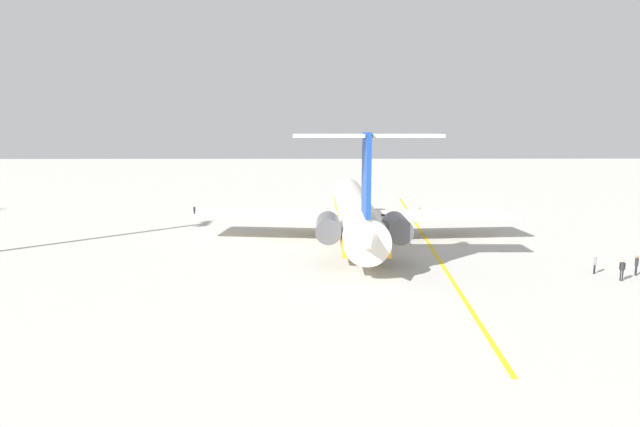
{
  "coord_description": "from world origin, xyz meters",
  "views": [
    {
      "loc": [
        -59.19,
        9.2,
        12.47
      ],
      "look_at": [
        1.8,
        8.51,
        2.87
      ],
      "focal_mm": 30.15,
      "sensor_mm": 36.0,
      "label": 1
    }
  ],
  "objects_px": {
    "main_jetliner": "(355,211)",
    "ground_crew_near_tail": "(595,262)",
    "ground_crew_near_nose": "(637,263)",
    "safety_cone_nose": "(437,210)",
    "ground_crew_portside": "(194,210)",
    "safety_cone_wingtip": "(419,208)",
    "ground_crew_starboard": "(622,267)"
  },
  "relations": [
    {
      "from": "ground_crew_near_tail",
      "to": "safety_cone_wingtip",
      "type": "xyz_separation_m",
      "value": [
        37.21,
        8.02,
        -0.81
      ]
    },
    {
      "from": "ground_crew_near_tail",
      "to": "safety_cone_wingtip",
      "type": "bearing_deg",
      "value": -25.48
    },
    {
      "from": "safety_cone_nose",
      "to": "ground_crew_near_tail",
      "type": "bearing_deg",
      "value": -171.2
    },
    {
      "from": "safety_cone_nose",
      "to": "safety_cone_wingtip",
      "type": "height_order",
      "value": "same"
    },
    {
      "from": "ground_crew_near_tail",
      "to": "safety_cone_wingtip",
      "type": "relative_size",
      "value": 3.1
    },
    {
      "from": "ground_crew_near_tail",
      "to": "safety_cone_nose",
      "type": "relative_size",
      "value": 3.1
    },
    {
      "from": "ground_crew_portside",
      "to": "ground_crew_starboard",
      "type": "height_order",
      "value": "ground_crew_starboard"
    },
    {
      "from": "main_jetliner",
      "to": "ground_crew_near_nose",
      "type": "relative_size",
      "value": 23.65
    },
    {
      "from": "ground_crew_portside",
      "to": "ground_crew_starboard",
      "type": "relative_size",
      "value": 0.91
    },
    {
      "from": "ground_crew_near_nose",
      "to": "safety_cone_nose",
      "type": "xyz_separation_m",
      "value": [
        36.48,
        8.85,
        -0.85
      ]
    },
    {
      "from": "safety_cone_nose",
      "to": "safety_cone_wingtip",
      "type": "distance_m",
      "value": 2.8
    },
    {
      "from": "safety_cone_nose",
      "to": "safety_cone_wingtip",
      "type": "bearing_deg",
      "value": 61.83
    },
    {
      "from": "main_jetliner",
      "to": "safety_cone_nose",
      "type": "height_order",
      "value": "main_jetliner"
    },
    {
      "from": "main_jetliner",
      "to": "ground_crew_near_tail",
      "type": "height_order",
      "value": "main_jetliner"
    },
    {
      "from": "main_jetliner",
      "to": "ground_crew_near_tail",
      "type": "xyz_separation_m",
      "value": [
        -14.68,
        -19.76,
        -2.25
      ]
    },
    {
      "from": "ground_crew_starboard",
      "to": "ground_crew_portside",
      "type": "bearing_deg",
      "value": 70.25
    },
    {
      "from": "ground_crew_near_nose",
      "to": "ground_crew_starboard",
      "type": "distance_m",
      "value": 2.73
    },
    {
      "from": "ground_crew_near_nose",
      "to": "safety_cone_nose",
      "type": "bearing_deg",
      "value": 107.28
    },
    {
      "from": "main_jetliner",
      "to": "ground_crew_portside",
      "type": "xyz_separation_m",
      "value": [
        16.49,
        21.86,
        -2.27
      ]
    },
    {
      "from": "ground_crew_near_tail",
      "to": "safety_cone_nose",
      "type": "xyz_separation_m",
      "value": [
        35.89,
        5.56,
        -0.81
      ]
    },
    {
      "from": "ground_crew_near_tail",
      "to": "ground_crew_portside",
      "type": "bearing_deg",
      "value": 15.52
    },
    {
      "from": "main_jetliner",
      "to": "safety_cone_wingtip",
      "type": "height_order",
      "value": "main_jetliner"
    },
    {
      "from": "ground_crew_portside",
      "to": "ground_crew_near_nose",
      "type": "bearing_deg",
      "value": -90.09
    },
    {
      "from": "ground_crew_starboard",
      "to": "safety_cone_nose",
      "type": "xyz_separation_m",
      "value": [
        38.12,
        6.66,
        -0.89
      ]
    },
    {
      "from": "safety_cone_nose",
      "to": "ground_crew_near_nose",
      "type": "bearing_deg",
      "value": -166.37
    },
    {
      "from": "ground_crew_starboard",
      "to": "safety_cone_wingtip",
      "type": "xyz_separation_m",
      "value": [
        39.44,
        9.13,
        -0.89
      ]
    },
    {
      "from": "ground_crew_portside",
      "to": "safety_cone_wingtip",
      "type": "distance_m",
      "value": 34.15
    },
    {
      "from": "ground_crew_near_tail",
      "to": "ground_crew_starboard",
      "type": "relative_size",
      "value": 0.93
    },
    {
      "from": "main_jetliner",
      "to": "ground_crew_portside",
      "type": "relative_size",
      "value": 25.08
    },
    {
      "from": "main_jetliner",
      "to": "ground_crew_near_tail",
      "type": "distance_m",
      "value": 24.72
    },
    {
      "from": "ground_crew_near_tail",
      "to": "safety_cone_nose",
      "type": "distance_m",
      "value": 36.32
    },
    {
      "from": "main_jetliner",
      "to": "ground_crew_near_tail",
      "type": "relative_size",
      "value": 24.54
    }
  ]
}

